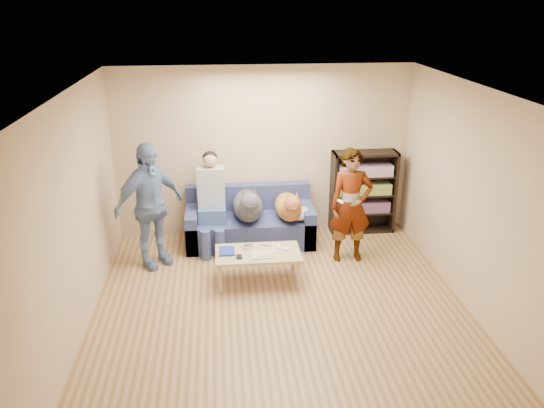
{
  "coord_description": "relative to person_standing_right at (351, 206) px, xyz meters",
  "views": [
    {
      "loc": [
        -0.66,
        -5.29,
        3.52
      ],
      "look_at": [
        0.0,
        1.2,
        0.95
      ],
      "focal_mm": 35.0,
      "sensor_mm": 36.0,
      "label": 1
    }
  ],
  "objects": [
    {
      "name": "bookshelf",
      "position": [
        0.43,
        0.96,
        -0.13
      ],
      "size": [
        1.0,
        0.34,
        1.3
      ],
      "color": "black",
      "rests_on": "ground"
    },
    {
      "name": "dog_gray",
      "position": [
        -1.4,
        0.56,
        -0.16
      ],
      "size": [
        0.45,
        1.27,
        0.65
      ],
      "color": "#474A50",
      "rests_on": "sofa"
    },
    {
      "name": "wall_back",
      "position": [
        -1.12,
        1.13,
        0.49
      ],
      "size": [
        4.5,
        0.0,
        4.5
      ],
      "primitive_type": "plane",
      "rotation": [
        1.57,
        0.0,
        0.0
      ],
      "color": "tan",
      "rests_on": "ground"
    },
    {
      "name": "magazine",
      "position": [
        -1.25,
        -0.59,
        -0.37
      ],
      "size": [
        0.22,
        0.17,
        0.01
      ],
      "primitive_type": "cube",
      "color": "beige",
      "rests_on": "coffee_table"
    },
    {
      "name": "camera_silver",
      "position": [
        -1.45,
        -0.39,
        -0.37
      ],
      "size": [
        0.11,
        0.06,
        0.05
      ],
      "primitive_type": "cube",
      "color": "silver",
      "rests_on": "coffee_table"
    },
    {
      "name": "controller_a",
      "position": [
        -1.05,
        -0.41,
        -0.38
      ],
      "size": [
        0.04,
        0.13,
        0.03
      ],
      "primitive_type": "cube",
      "color": "white",
      "rests_on": "coffee_table"
    },
    {
      "name": "ground",
      "position": [
        -1.12,
        -1.37,
        -0.81
      ],
      "size": [
        5.0,
        5.0,
        0.0
      ],
      "primitive_type": "plane",
      "color": "olive",
      "rests_on": "ground"
    },
    {
      "name": "headphone_cup_a",
      "position": [
        -1.13,
        -0.53,
        -0.38
      ],
      "size": [
        0.07,
        0.07,
        0.02
      ],
      "primitive_type": "cylinder",
      "color": "white",
      "rests_on": "coffee_table"
    },
    {
      "name": "held_controller",
      "position": [
        -0.2,
        -0.2,
        0.15
      ],
      "size": [
        0.07,
        0.12,
        0.03
      ],
      "primitive_type": "cube",
      "rotation": [
        0.0,
        0.0,
        0.36
      ],
      "color": "white",
      "rests_on": "person_standing_right"
    },
    {
      "name": "notebook_blue",
      "position": [
        -1.73,
        -0.46,
        -0.38
      ],
      "size": [
        0.2,
        0.26,
        0.03
      ],
      "primitive_type": "cube",
      "color": "navy",
      "rests_on": "coffee_table"
    },
    {
      "name": "blanket",
      "position": [
        -0.64,
        0.52,
        -0.3
      ],
      "size": [
        0.48,
        0.4,
        0.17
      ],
      "primitive_type": "ellipsoid",
      "color": "#ADADB2",
      "rests_on": "sofa"
    },
    {
      "name": "wallet",
      "position": [
        -1.58,
        -0.63,
        -0.38
      ],
      "size": [
        0.07,
        0.12,
        0.02
      ],
      "primitive_type": "cube",
      "color": "black",
      "rests_on": "coffee_table"
    },
    {
      "name": "papers",
      "position": [
        -1.28,
        -0.61,
        -0.38
      ],
      "size": [
        0.26,
        0.2,
        0.02
      ],
      "primitive_type": "cube",
      "color": "beige",
      "rests_on": "coffee_table"
    },
    {
      "name": "wall_left",
      "position": [
        -3.37,
        -1.37,
        0.49
      ],
      "size": [
        0.0,
        5.0,
        5.0
      ],
      "primitive_type": "plane",
      "rotation": [
        1.57,
        0.0,
        1.57
      ],
      "color": "tan",
      "rests_on": "ground"
    },
    {
      "name": "dog_tan",
      "position": [
        -0.8,
        0.51,
        -0.18
      ],
      "size": [
        0.39,
        1.16,
        0.57
      ],
      "color": "#AF7835",
      "rests_on": "sofa"
    },
    {
      "name": "controller_b",
      "position": [
        -0.97,
        -0.49,
        -0.38
      ],
      "size": [
        0.09,
        0.06,
        0.03
      ],
      "primitive_type": "cube",
      "color": "white",
      "rests_on": "coffee_table"
    },
    {
      "name": "headphone_cup_b",
      "position": [
        -1.13,
        -0.45,
        -0.38
      ],
      "size": [
        0.07,
        0.07,
        0.02
      ],
      "primitive_type": "cylinder",
      "color": "silver",
      "rests_on": "coffee_table"
    },
    {
      "name": "pen_orange",
      "position": [
        -1.35,
        -0.67,
        -0.39
      ],
      "size": [
        0.13,
        0.06,
        0.01
      ],
      "primitive_type": "cylinder",
      "rotation": [
        0.0,
        1.57,
        0.35
      ],
      "color": "#C2701B",
      "rests_on": "coffee_table"
    },
    {
      "name": "person_seated",
      "position": [
        -1.92,
        0.6,
        -0.04
      ],
      "size": [
        0.4,
        0.73,
        1.47
      ],
      "color": "#41578F",
      "rests_on": "sofa"
    },
    {
      "name": "pen_black",
      "position": [
        -1.21,
        -0.33,
        -0.39
      ],
      "size": [
        0.13,
        0.08,
        0.01
      ],
      "primitive_type": "cylinder",
      "rotation": [
        0.0,
        1.57,
        -0.52
      ],
      "color": "black",
      "rests_on": "coffee_table"
    },
    {
      "name": "sofa",
      "position": [
        -1.37,
        0.73,
        -0.53
      ],
      "size": [
        1.9,
        0.85,
        0.82
      ],
      "color": "#515B93",
      "rests_on": "ground"
    },
    {
      "name": "coffee_table",
      "position": [
        -1.33,
        -0.51,
        -0.44
      ],
      "size": [
        1.1,
        0.6,
        0.42
      ],
      "color": "tan",
      "rests_on": "ground"
    },
    {
      "name": "wall_front",
      "position": [
        -1.12,
        -3.87,
        0.49
      ],
      "size": [
        4.5,
        0.0,
        4.5
      ],
      "primitive_type": "plane",
      "rotation": [
        -1.57,
        0.0,
        0.0
      ],
      "color": "tan",
      "rests_on": "ground"
    },
    {
      "name": "person_standing_left",
      "position": [
        -2.75,
        0.12,
        0.07
      ],
      "size": [
        1.07,
        0.98,
        1.76
      ],
      "primitive_type": "imported",
      "rotation": [
        0.0,
        0.0,
        0.67
      ],
      "color": "#6F7CB2",
      "rests_on": "ground"
    },
    {
      "name": "wall_right",
      "position": [
        1.13,
        -1.37,
        0.49
      ],
      "size": [
        0.0,
        5.0,
        5.0
      ],
      "primitive_type": "plane",
      "rotation": [
        1.57,
        0.0,
        -1.57
      ],
      "color": "tan",
      "rests_on": "ground"
    },
    {
      "name": "person_standing_right",
      "position": [
        0.0,
        0.0,
        0.0
      ],
      "size": [
        0.6,
        0.4,
        1.62
      ],
      "primitive_type": "imported",
      "rotation": [
        0.0,
        0.0,
        0.01
      ],
      "color": "gray",
      "rests_on": "ground"
    },
    {
      "name": "ceiling",
      "position": [
        -1.12,
        -1.37,
        1.79
      ],
      "size": [
        5.0,
        5.0,
        0.0
      ],
      "primitive_type": "plane",
      "rotation": [
        3.14,
        0.0,
        0.0
      ],
      "color": "white",
      "rests_on": "ground"
    }
  ]
}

